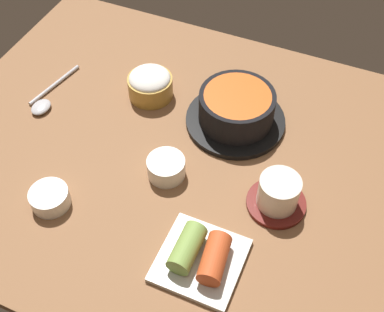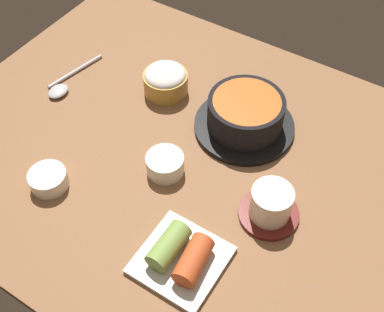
{
  "view_description": "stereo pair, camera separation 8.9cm",
  "coord_description": "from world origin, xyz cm",
  "px_view_note": "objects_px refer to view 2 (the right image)",
  "views": [
    {
      "loc": [
        24.29,
        -53.63,
        73.9
      ],
      "look_at": [
        2.0,
        -2.0,
        5.0
      ],
      "focal_mm": 45.91,
      "sensor_mm": 36.0,
      "label": 1
    },
    {
      "loc": [
        32.14,
        -49.48,
        73.9
      ],
      "look_at": [
        2.0,
        -2.0,
        5.0
      ],
      "focal_mm": 45.91,
      "sensor_mm": 36.0,
      "label": 2
    }
  ],
  "objects_px": {
    "tea_cup_with_saucer": "(271,205)",
    "kimchi_plate": "(181,256)",
    "stone_pot": "(245,115)",
    "side_bowl_near": "(48,179)",
    "spoon": "(64,85)",
    "rice_bowl": "(165,80)",
    "banchan_cup_center": "(165,164)"
  },
  "relations": [
    {
      "from": "side_bowl_near",
      "to": "spoon",
      "type": "height_order",
      "value": "side_bowl_near"
    },
    {
      "from": "kimchi_plate",
      "to": "side_bowl_near",
      "type": "xyz_separation_m",
      "value": [
        -0.28,
        0.0,
        -0.0
      ]
    },
    {
      "from": "stone_pot",
      "to": "kimchi_plate",
      "type": "height_order",
      "value": "stone_pot"
    },
    {
      "from": "tea_cup_with_saucer",
      "to": "banchan_cup_center",
      "type": "xyz_separation_m",
      "value": [
        -0.2,
        -0.02,
        -0.01
      ]
    },
    {
      "from": "stone_pot",
      "to": "banchan_cup_center",
      "type": "relative_size",
      "value": 2.85
    },
    {
      "from": "tea_cup_with_saucer",
      "to": "spoon",
      "type": "bearing_deg",
      "value": 173.97
    },
    {
      "from": "tea_cup_with_saucer",
      "to": "side_bowl_near",
      "type": "bearing_deg",
      "value": -156.98
    },
    {
      "from": "stone_pot",
      "to": "spoon",
      "type": "bearing_deg",
      "value": -164.97
    },
    {
      "from": "stone_pot",
      "to": "tea_cup_with_saucer",
      "type": "height_order",
      "value": "stone_pot"
    },
    {
      "from": "stone_pot",
      "to": "side_bowl_near",
      "type": "relative_size",
      "value": 2.9
    },
    {
      "from": "banchan_cup_center",
      "to": "tea_cup_with_saucer",
      "type": "bearing_deg",
      "value": 4.29
    },
    {
      "from": "stone_pot",
      "to": "banchan_cup_center",
      "type": "bearing_deg",
      "value": -112.39
    },
    {
      "from": "tea_cup_with_saucer",
      "to": "spoon",
      "type": "xyz_separation_m",
      "value": [
        -0.51,
        0.05,
        -0.02
      ]
    },
    {
      "from": "kimchi_plate",
      "to": "stone_pot",
      "type": "bearing_deg",
      "value": 99.99
    },
    {
      "from": "rice_bowl",
      "to": "tea_cup_with_saucer",
      "type": "relative_size",
      "value": 0.89
    },
    {
      "from": "kimchi_plate",
      "to": "side_bowl_near",
      "type": "height_order",
      "value": "kimchi_plate"
    },
    {
      "from": "stone_pot",
      "to": "banchan_cup_center",
      "type": "distance_m",
      "value": 0.19
    },
    {
      "from": "rice_bowl",
      "to": "kimchi_plate",
      "type": "height_order",
      "value": "rice_bowl"
    },
    {
      "from": "banchan_cup_center",
      "to": "kimchi_plate",
      "type": "xyz_separation_m",
      "value": [
        0.13,
        -0.14,
        -0.0
      ]
    },
    {
      "from": "banchan_cup_center",
      "to": "side_bowl_near",
      "type": "bearing_deg",
      "value": -138.7
    },
    {
      "from": "side_bowl_near",
      "to": "spoon",
      "type": "relative_size",
      "value": 0.41
    },
    {
      "from": "stone_pot",
      "to": "kimchi_plate",
      "type": "xyz_separation_m",
      "value": [
        0.05,
        -0.31,
        -0.02
      ]
    },
    {
      "from": "stone_pot",
      "to": "tea_cup_with_saucer",
      "type": "bearing_deg",
      "value": -49.59
    },
    {
      "from": "stone_pot",
      "to": "rice_bowl",
      "type": "bearing_deg",
      "value": 178.61
    },
    {
      "from": "stone_pot",
      "to": "spoon",
      "type": "height_order",
      "value": "stone_pot"
    },
    {
      "from": "stone_pot",
      "to": "rice_bowl",
      "type": "distance_m",
      "value": 0.19
    },
    {
      "from": "stone_pot",
      "to": "side_bowl_near",
      "type": "distance_m",
      "value": 0.39
    },
    {
      "from": "rice_bowl",
      "to": "stone_pot",
      "type": "bearing_deg",
      "value": -1.39
    },
    {
      "from": "rice_bowl",
      "to": "side_bowl_near",
      "type": "relative_size",
      "value": 1.36
    },
    {
      "from": "tea_cup_with_saucer",
      "to": "kimchi_plate",
      "type": "xyz_separation_m",
      "value": [
        -0.08,
        -0.15,
        -0.01
      ]
    },
    {
      "from": "rice_bowl",
      "to": "tea_cup_with_saucer",
      "type": "height_order",
      "value": "tea_cup_with_saucer"
    },
    {
      "from": "stone_pot",
      "to": "side_bowl_near",
      "type": "height_order",
      "value": "stone_pot"
    }
  ]
}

